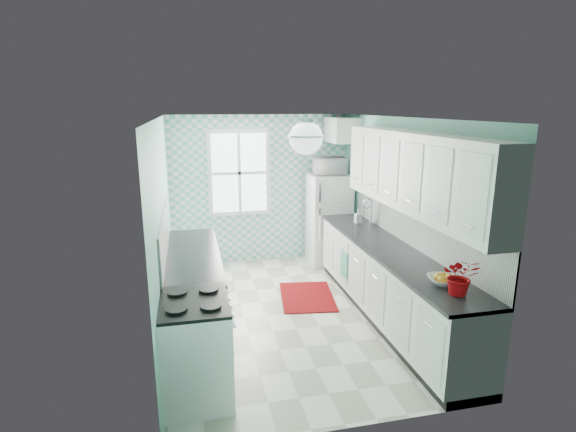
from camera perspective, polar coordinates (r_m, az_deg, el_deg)
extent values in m
cube|color=silver|center=(6.00, 0.06, -12.36)|extent=(3.00, 4.40, 0.02)
cube|color=white|center=(5.38, 0.07, 12.47)|extent=(3.00, 4.40, 0.02)
cube|color=#76C1AC|center=(7.68, -3.60, 3.40)|extent=(3.00, 0.02, 2.50)
cube|color=#76C1AC|center=(3.55, 8.12, -9.38)|extent=(3.00, 0.02, 2.50)
cube|color=#76C1AC|center=(5.44, -15.65, -1.49)|extent=(0.02, 4.40, 2.50)
cube|color=#76C1AC|center=(6.06, 14.12, 0.18)|extent=(0.02, 4.40, 2.50)
cube|color=#6CBBB9|center=(7.66, -3.58, 3.37)|extent=(3.00, 0.01, 2.50)
cube|color=white|center=(7.54, -6.22, 5.46)|extent=(1.04, 0.05, 1.44)
cube|color=white|center=(7.52, -6.20, 5.44)|extent=(0.90, 0.02, 1.30)
cube|color=white|center=(5.73, 15.67, -1.29)|extent=(0.02, 3.60, 0.51)
cube|color=white|center=(5.38, -15.41, -2.25)|extent=(0.02, 2.15, 0.51)
cube|color=white|center=(5.34, 15.72, 5.37)|extent=(0.33, 3.20, 0.90)
cube|color=white|center=(7.51, 6.77, 10.79)|extent=(0.40, 0.74, 0.40)
cylinder|color=silver|center=(4.61, 2.33, 11.85)|extent=(0.14, 0.14, 0.04)
cylinder|color=silver|center=(4.61, 2.32, 10.98)|extent=(0.02, 0.02, 0.12)
sphere|color=white|center=(4.62, 2.31, 9.86)|extent=(0.34, 0.34, 0.34)
cube|color=white|center=(5.83, 12.67, -8.55)|extent=(0.60, 3.60, 0.90)
cube|color=black|center=(5.67, 12.78, -4.17)|extent=(0.63, 3.60, 0.04)
cube|color=white|center=(5.62, -11.95, -9.41)|extent=(0.60, 2.15, 0.90)
cube|color=black|center=(5.45, -12.04, -4.86)|extent=(0.63, 2.15, 0.04)
cube|color=white|center=(7.66, 5.16, -0.39)|extent=(0.66, 0.63, 1.53)
cube|color=silver|center=(7.29, 5.98, 1.69)|extent=(0.65, 0.01, 0.02)
cube|color=silver|center=(7.15, 4.07, 3.00)|extent=(0.03, 0.03, 0.30)
cube|color=silver|center=(7.27, 4.00, -1.14)|extent=(0.03, 0.03, 0.54)
cube|color=white|center=(4.37, -11.59, -16.16)|extent=(0.62, 0.78, 0.92)
cube|color=black|center=(4.16, -11.90, -10.63)|extent=(0.62, 0.78, 0.03)
cube|color=black|center=(4.35, -7.37, -15.24)|extent=(0.01, 0.51, 0.31)
cube|color=silver|center=(6.61, 8.95, -1.40)|extent=(0.53, 0.44, 0.12)
cylinder|color=silver|center=(6.63, 10.55, 0.37)|extent=(0.02, 0.02, 0.30)
torus|color=silver|center=(6.57, 10.02, 1.95)|extent=(0.16, 0.02, 0.16)
cube|color=#641608|center=(6.46, 2.44, -10.19)|extent=(0.87, 1.13, 0.02)
cube|color=#4BAC9D|center=(6.38, 7.14, -6.05)|extent=(0.09, 0.25, 0.38)
imported|color=white|center=(4.69, 19.18, -7.74)|extent=(0.36, 0.36, 0.08)
imported|color=#AC1710|center=(4.44, 21.06, -7.15)|extent=(0.41, 0.39, 0.36)
imported|color=#8A9DAB|center=(6.74, 8.90, -0.01)|extent=(0.10, 0.10, 0.21)
imported|color=white|center=(7.49, 5.31, 6.34)|extent=(0.54, 0.39, 0.29)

